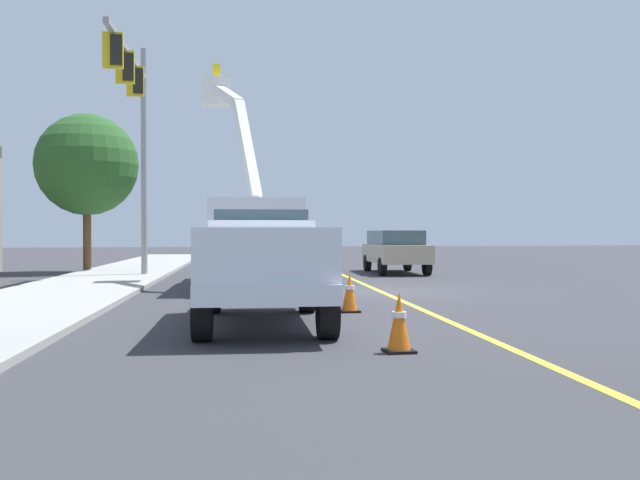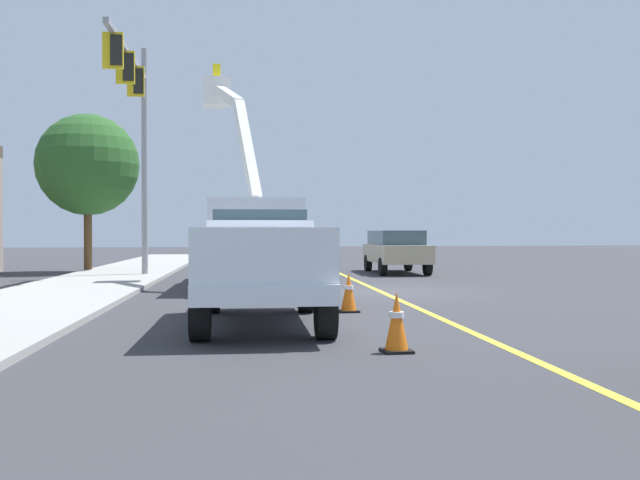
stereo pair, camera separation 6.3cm
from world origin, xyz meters
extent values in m
plane|color=#38383D|center=(0.00, 0.00, 0.00)|extent=(120.00, 120.00, 0.00)
cube|color=#9E9E99|center=(0.57, 8.29, 0.06)|extent=(60.11, 7.70, 0.12)
cube|color=yellow|center=(0.00, 0.00, 0.00)|extent=(49.89, 3.58, 0.01)
cube|color=white|center=(2.99, 3.20, 0.90)|extent=(8.35, 3.05, 0.36)
cube|color=white|center=(5.61, 3.02, 1.67)|extent=(2.78, 2.52, 1.60)
cube|color=#384C56|center=(5.81, 3.00, 2.37)|extent=(1.94, 2.22, 0.64)
cube|color=white|center=(2.01, 3.26, 1.62)|extent=(5.41, 2.85, 1.80)
cube|color=white|center=(1.37, 3.55, 3.99)|extent=(1.96, 0.70, 2.98)
cube|color=white|center=(3.46, 4.02, 5.87)|extent=(2.67, 0.86, 1.18)
cube|color=white|center=(4.72, 4.30, 6.18)|extent=(0.90, 0.90, 0.90)
cube|color=yellow|center=(4.72, 4.30, 6.78)|extent=(0.36, 0.24, 0.60)
cylinder|color=black|center=(5.93, 4.12, 0.52)|extent=(1.06, 0.41, 1.04)
cylinder|color=black|center=(5.78, 1.88, 0.52)|extent=(1.06, 0.41, 1.04)
cylinder|color=black|center=(1.60, 4.42, 0.52)|extent=(1.06, 0.41, 1.04)
cylinder|color=black|center=(1.44, 2.17, 0.52)|extent=(1.06, 0.41, 1.04)
cylinder|color=black|center=(0.29, 4.51, 0.52)|extent=(1.06, 0.41, 1.04)
cylinder|color=black|center=(0.14, 2.26, 0.52)|extent=(1.06, 0.41, 1.04)
cube|color=white|center=(-6.23, 3.83, 0.75)|extent=(5.73, 2.48, 0.30)
cube|color=white|center=(-5.00, 3.74, 1.30)|extent=(2.14, 2.07, 1.10)
cube|color=#384C56|center=(-4.80, 3.73, 1.78)|extent=(1.46, 1.85, 0.56)
cube|color=white|center=(-7.24, 3.90, 1.15)|extent=(3.50, 2.32, 1.10)
cylinder|color=black|center=(-4.32, 4.64, 0.42)|extent=(0.86, 0.36, 0.84)
cylinder|color=black|center=(-4.45, 2.76, 0.42)|extent=(0.86, 0.36, 0.84)
cylinder|color=black|center=(-8.01, 4.90, 0.42)|extent=(0.86, 0.36, 0.84)
cylinder|color=black|center=(-8.14, 3.01, 0.42)|extent=(0.86, 0.36, 0.84)
cube|color=tan|center=(8.60, -2.85, 0.79)|extent=(4.92, 2.22, 0.70)
cube|color=#384C56|center=(8.75, -2.86, 1.39)|extent=(3.56, 1.90, 0.60)
cylinder|color=black|center=(6.92, -3.59, 0.34)|extent=(0.69, 0.29, 0.68)
cylinder|color=black|center=(7.03, -1.89, 0.34)|extent=(0.69, 0.29, 0.68)
cylinder|color=black|center=(10.17, -3.82, 0.34)|extent=(0.69, 0.29, 0.68)
cylinder|color=black|center=(10.29, -2.11, 0.34)|extent=(0.69, 0.29, 0.68)
cube|color=black|center=(-9.47, 2.27, 0.02)|extent=(0.40, 0.40, 0.04)
cone|color=orange|center=(-9.47, 2.27, 0.43)|extent=(0.32, 0.32, 0.79)
cylinder|color=white|center=(-9.47, 2.27, 0.51)|extent=(0.20, 0.20, 0.08)
cube|color=black|center=(-4.60, 1.90, 0.02)|extent=(0.40, 0.40, 0.04)
cone|color=orange|center=(-4.60, 1.90, 0.43)|extent=(0.32, 0.32, 0.77)
cylinder|color=white|center=(-4.60, 1.90, 0.50)|extent=(0.20, 0.20, 0.08)
cube|color=black|center=(1.90, 1.26, 0.02)|extent=(0.40, 0.40, 0.04)
cone|color=orange|center=(1.90, 1.26, 0.44)|extent=(0.32, 0.32, 0.80)
cylinder|color=white|center=(1.90, 1.26, 0.52)|extent=(0.20, 0.20, 0.08)
cube|color=black|center=(6.81, 0.96, 0.02)|extent=(0.40, 0.40, 0.04)
cone|color=orange|center=(6.81, 0.96, 0.39)|extent=(0.32, 0.32, 0.69)
cylinder|color=white|center=(6.81, 0.96, 0.46)|extent=(0.20, 0.20, 0.08)
cylinder|color=gray|center=(7.71, 6.80, 4.12)|extent=(0.22, 0.22, 8.24)
cube|color=gray|center=(4.15, 7.05, 7.19)|extent=(7.12, 0.65, 0.16)
cube|color=gold|center=(5.68, 6.94, 6.64)|extent=(0.16, 0.57, 1.00)
cube|color=black|center=(5.67, 6.84, 6.64)|extent=(0.22, 0.33, 0.84)
cube|color=gold|center=(3.65, 7.08, 6.64)|extent=(0.16, 0.57, 1.00)
cube|color=black|center=(3.64, 6.98, 6.64)|extent=(0.22, 0.33, 0.84)
cube|color=gold|center=(1.62, 7.22, 6.64)|extent=(0.16, 0.57, 1.00)
cube|color=black|center=(1.61, 7.12, 6.64)|extent=(0.22, 0.33, 0.84)
cylinder|color=brown|center=(11.23, 9.29, 1.46)|extent=(0.32, 0.32, 2.92)
sphere|color=#285623|center=(11.23, 9.29, 4.35)|extent=(4.09, 4.09, 4.09)
camera|label=1|loc=(-18.84, 5.01, 1.64)|focal=40.20mm
camera|label=2|loc=(-18.86, 4.94, 1.64)|focal=40.20mm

